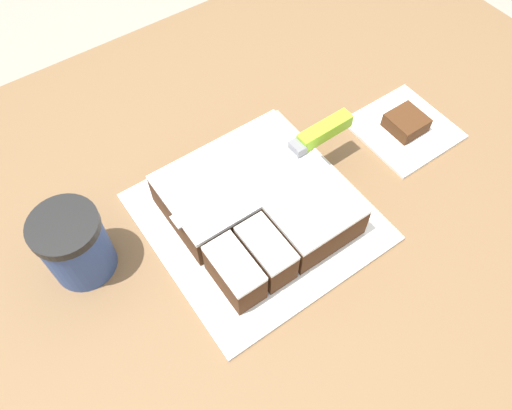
% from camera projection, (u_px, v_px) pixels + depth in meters
% --- Properties ---
extents(ground_plane, '(8.00, 8.00, 0.00)m').
position_uv_depth(ground_plane, '(267.00, 389.00, 1.46)').
color(ground_plane, '#9E9384').
extents(countertop, '(1.40, 1.10, 0.88)m').
position_uv_depth(countertop, '(270.00, 340.00, 1.09)').
color(countertop, brown).
rests_on(countertop, ground_plane).
extents(cake_board, '(0.31, 0.31, 0.01)m').
position_uv_depth(cake_board, '(256.00, 217.00, 0.75)').
color(cake_board, white).
rests_on(cake_board, countertop).
extents(cake, '(0.23, 0.23, 0.06)m').
position_uv_depth(cake, '(256.00, 203.00, 0.72)').
color(cake, '#472814').
rests_on(cake, cake_board).
extents(knife, '(0.31, 0.03, 0.02)m').
position_uv_depth(knife, '(304.00, 144.00, 0.73)').
color(knife, silver).
rests_on(knife, cake).
extents(coffee_cup, '(0.09, 0.09, 0.11)m').
position_uv_depth(coffee_cup, '(75.00, 245.00, 0.66)').
color(coffee_cup, '#334C8C').
rests_on(coffee_cup, countertop).
extents(paper_napkin, '(0.15, 0.15, 0.01)m').
position_uv_depth(paper_napkin, '(404.00, 129.00, 0.84)').
color(paper_napkin, white).
rests_on(paper_napkin, countertop).
extents(brownie, '(0.06, 0.06, 0.03)m').
position_uv_depth(brownie, '(406.00, 123.00, 0.83)').
color(brownie, '#472814').
rests_on(brownie, paper_napkin).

